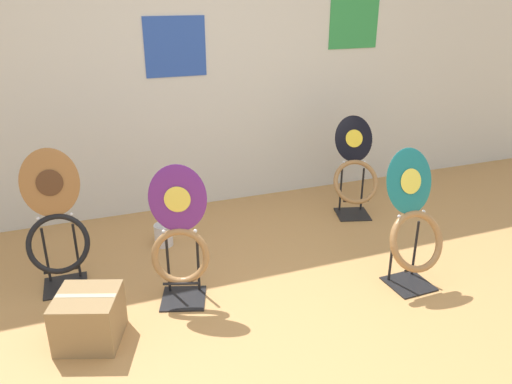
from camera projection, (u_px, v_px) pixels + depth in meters
ground_plane at (321, 357)px, 2.74m from camera, size 14.00×14.00×0.00m
wall_back at (203, 61)px, 4.25m from camera, size 8.00×0.07×2.60m
toilet_seat_display_woodgrain at (56, 227)px, 3.24m from camera, size 0.40×0.31×0.94m
toilet_seat_display_jazz_black at (355, 170)px, 4.34m from camera, size 0.45×0.46×0.86m
toilet_seat_display_purple_note at (180, 241)px, 3.08m from camera, size 0.38×0.35×0.92m
toilet_seat_display_teal_sax at (413, 225)px, 3.27m from camera, size 0.41×0.34×0.93m
paint_can at (164, 234)px, 3.90m from camera, size 0.15×0.15×0.18m
storage_box at (89, 318)px, 2.82m from camera, size 0.43×0.43×0.30m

